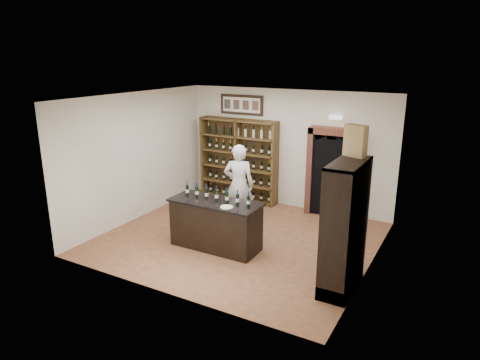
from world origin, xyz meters
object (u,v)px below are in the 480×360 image
Objects in this scene: wine_shelf at (239,160)px; shopkeeper at (239,185)px; counter_bottle_0 at (187,190)px; side_cabinet at (345,247)px; tasting_counter at (216,225)px; wine_crate at (355,141)px.

shopkeeper is (0.87, -1.57, -0.16)m from wine_shelf.
counter_bottle_0 is 3.48m from side_cabinet.
tasting_counter is (1.10, -2.93, -0.61)m from wine_shelf.
shopkeeper is (-2.95, 1.66, 0.19)m from side_cabinet.
wine_crate reaches higher than wine_shelf.
shopkeeper is (0.49, 1.31, -0.16)m from counter_bottle_0.
counter_bottle_0 is 0.14× the size of side_cabinet.
side_cabinet is (2.72, -0.30, 0.26)m from tasting_counter.
wine_crate reaches higher than side_cabinet.
wine_crate reaches higher than shopkeeper.
tasting_counter is at bearing -69.44° from wine_shelf.
side_cabinet is 4.20× the size of wine_crate.
tasting_counter is at bearing 79.76° from shopkeeper.
wine_crate is (3.38, 0.05, 1.35)m from counter_bottle_0.
wine_shelf reaches higher than counter_bottle_0.
shopkeeper reaches higher than tasting_counter.
side_cabinet is at bearing -6.28° from tasting_counter.
shopkeeper is at bearing -60.96° from wine_shelf.
shopkeeper is at bearing 99.52° from tasting_counter.
tasting_counter is 2.75m from side_cabinet.
tasting_counter is at bearing -158.55° from wine_crate.
counter_bottle_0 is 1.41m from shopkeeper.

